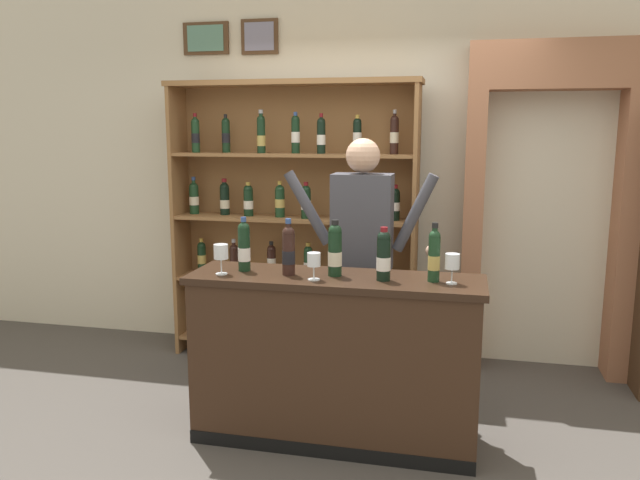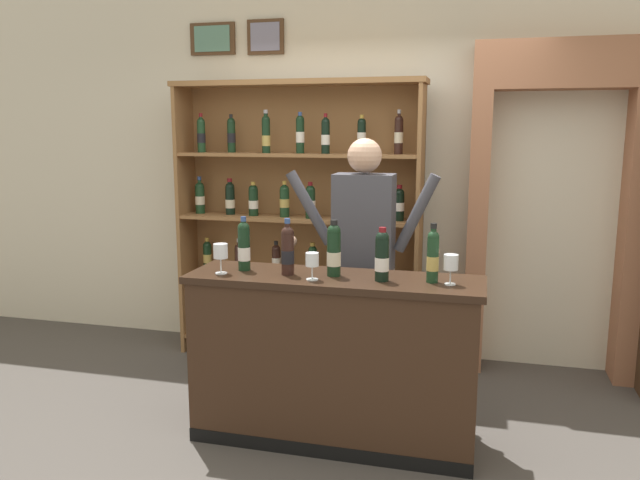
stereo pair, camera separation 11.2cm
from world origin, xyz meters
TOP-DOWN VIEW (x-y plane):
  - ground_plane at (0.00, 0.00)m, footprint 14.00×14.00m
  - back_wall at (-0.00, 1.64)m, footprint 12.00×0.19m
  - wine_shelf at (-0.55, 1.31)m, footprint 1.95×0.35m
  - archway_doorway at (1.34, 1.51)m, footprint 1.20×0.45m
  - tasting_counter at (0.04, -0.00)m, footprint 1.68×0.49m
  - shopkeeper at (0.10, 0.57)m, footprint 1.02×0.22m
  - tasting_bottle_rosso at (-0.51, 0.02)m, footprint 0.07×0.07m
  - tasting_bottle_prosecco at (-0.22, -0.02)m, footprint 0.07×0.07m
  - tasting_bottle_bianco at (0.04, 0.01)m, footprint 0.08×0.08m
  - tasting_bottle_super_tuscan at (0.32, -0.04)m, footprint 0.08×0.08m
  - tasting_bottle_brunello at (0.59, 0.00)m, footprint 0.07×0.07m
  - wine_glass_right at (0.69, -0.03)m, footprint 0.08×0.08m
  - wine_glass_left at (-0.06, -0.11)m, footprint 0.07×0.07m
  - wine_glass_spare at (-0.60, -0.10)m, footprint 0.08×0.08m

SIDE VIEW (x-z plane):
  - ground_plane at x=0.00m, z-range -0.02..0.00m
  - tasting_counter at x=0.04m, z-range 0.00..0.99m
  - shopkeeper at x=0.10m, z-range 0.21..1.96m
  - wine_glass_left at x=-0.06m, z-range 1.02..1.18m
  - wine_glass_right at x=0.69m, z-range 1.02..1.19m
  - wine_glass_spare at x=-0.60m, z-range 1.03..1.21m
  - tasting_bottle_super_tuscan at x=0.32m, z-range 0.98..1.28m
  - tasting_bottle_prosecco at x=-0.22m, z-range 0.97..1.30m
  - tasting_bottle_rosso at x=-0.51m, z-range 0.98..1.30m
  - tasting_bottle_brunello at x=0.59m, z-range 0.98..1.30m
  - wine_shelf at x=-0.55m, z-range 0.06..2.23m
  - tasting_bottle_bianco at x=0.04m, z-range 0.98..1.30m
  - archway_doorway at x=1.34m, z-range 0.18..2.59m
  - back_wall at x=0.00m, z-range 0.00..3.22m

